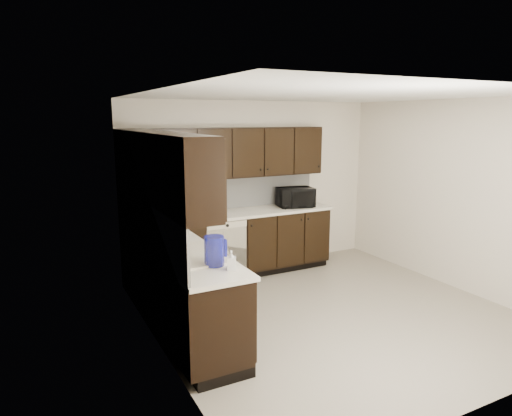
{
  "coord_description": "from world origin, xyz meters",
  "views": [
    {
      "loc": [
        -3.08,
        -4.06,
        2.27
      ],
      "look_at": [
        -0.67,
        0.6,
        1.22
      ],
      "focal_mm": 32.0,
      "sensor_mm": 36.0,
      "label": 1
    }
  ],
  "objects": [
    {
      "name": "floor",
      "position": [
        0.0,
        0.0,
        0.0
      ],
      "size": [
        4.0,
        4.0,
        0.0
      ],
      "primitive_type": "plane",
      "color": "gray",
      "rests_on": "ground"
    },
    {
      "name": "upper_cabinets",
      "position": [
        -1.1,
        1.2,
        1.77
      ],
      "size": [
        3.0,
        2.8,
        0.7
      ],
      "color": "black",
      "rests_on": "wall_back"
    },
    {
      "name": "blue_pitcher",
      "position": [
        -1.6,
        -0.36,
        1.08
      ],
      "size": [
        0.23,
        0.23,
        0.27
      ],
      "primitive_type": "cylinder",
      "rotation": [
        0.0,
        0.0,
        0.29
      ],
      "color": "#0F138E",
      "rests_on": "countertop"
    },
    {
      "name": "storage_bin",
      "position": [
        -1.71,
        1.35,
        1.02
      ],
      "size": [
        0.5,
        0.44,
        0.17
      ],
      "primitive_type": "cube",
      "rotation": [
        0.0,
        0.0,
        0.34
      ],
      "color": "silver",
      "rests_on": "countertop"
    },
    {
      "name": "paper_towel_roll",
      "position": [
        -1.61,
        1.35,
        1.08
      ],
      "size": [
        0.16,
        0.16,
        0.27
      ],
      "primitive_type": "cylinder",
      "rotation": [
        0.0,
        0.0,
        0.32
      ],
      "color": "silver",
      "rests_on": "countertop"
    },
    {
      "name": "soap_bottle_b",
      "position": [
        -1.8,
        0.77,
        1.07
      ],
      "size": [
        0.13,
        0.13,
        0.26
      ],
      "primitive_type": "imported",
      "rotation": [
        0.0,
        0.0,
        -0.39
      ],
      "color": "gray",
      "rests_on": "countertop"
    },
    {
      "name": "countertop",
      "position": [
        -1.01,
        1.11,
        0.92
      ],
      "size": [
        3.03,
        2.83,
        0.04
      ],
      "color": "beige",
      "rests_on": "lower_cabinets"
    },
    {
      "name": "wall_back",
      "position": [
        0.0,
        2.0,
        1.25
      ],
      "size": [
        4.0,
        0.02,
        2.5
      ],
      "primitive_type": "cube",
      "color": "beige",
      "rests_on": "floor"
    },
    {
      "name": "wall_right",
      "position": [
        2.0,
        0.0,
        1.25
      ],
      "size": [
        0.02,
        4.0,
        2.5
      ],
      "primitive_type": "cube",
      "color": "beige",
      "rests_on": "floor"
    },
    {
      "name": "wall_front",
      "position": [
        0.0,
        -2.0,
        1.25
      ],
      "size": [
        4.0,
        0.02,
        2.5
      ],
      "primitive_type": "cube",
      "color": "beige",
      "rests_on": "floor"
    },
    {
      "name": "dishwasher",
      "position": [
        -0.7,
        1.41,
        0.55
      ],
      "size": [
        0.58,
        0.04,
        0.78
      ],
      "color": "beige",
      "rests_on": "lower_cabinets"
    },
    {
      "name": "soap_bottle_a",
      "position": [
        -1.51,
        -0.54,
        1.03
      ],
      "size": [
        0.1,
        0.1,
        0.17
      ],
      "primitive_type": "imported",
      "rotation": [
        0.0,
        0.0,
        -0.4
      ],
      "color": "gray",
      "rests_on": "countertop"
    },
    {
      "name": "ceiling",
      "position": [
        0.0,
        0.0,
        2.5
      ],
      "size": [
        4.0,
        4.0,
        0.0
      ],
      "primitive_type": "plane",
      "rotation": [
        3.14,
        0.0,
        0.0
      ],
      "color": "white",
      "rests_on": "wall_back"
    },
    {
      "name": "sink",
      "position": [
        -1.68,
        -0.01,
        0.88
      ],
      "size": [
        0.54,
        0.82,
        0.42
      ],
      "color": "beige",
      "rests_on": "countertop"
    },
    {
      "name": "microwave",
      "position": [
        0.53,
        1.64,
        1.08
      ],
      "size": [
        0.58,
        0.45,
        0.29
      ],
      "primitive_type": "imported",
      "rotation": [
        0.0,
        0.0,
        -0.2
      ],
      "color": "black",
      "rests_on": "countertop"
    },
    {
      "name": "toaster_oven",
      "position": [
        -1.58,
        1.7,
        1.05
      ],
      "size": [
        0.41,
        0.37,
        0.21
      ],
      "primitive_type": "cube",
      "rotation": [
        0.0,
        0.0,
        -0.42
      ],
      "color": "silver",
      "rests_on": "countertop"
    },
    {
      "name": "lower_cabinets",
      "position": [
        -1.01,
        1.11,
        0.41
      ],
      "size": [
        3.0,
        2.8,
        0.9
      ],
      "color": "black",
      "rests_on": "floor"
    },
    {
      "name": "backsplash",
      "position": [
        -1.22,
        1.32,
        1.18
      ],
      "size": [
        3.0,
        2.8,
        0.48
      ],
      "color": "beige",
      "rests_on": "countertop"
    },
    {
      "name": "wall_left",
      "position": [
        -2.0,
        0.0,
        1.25
      ],
      "size": [
        0.02,
        4.0,
        2.5
      ],
      "primitive_type": "cube",
      "color": "beige",
      "rests_on": "floor"
    },
    {
      "name": "teal_tumbler",
      "position": [
        -1.48,
        1.35,
        1.04
      ],
      "size": [
        0.11,
        0.11,
        0.19
      ],
      "primitive_type": "cylinder",
      "rotation": [
        0.0,
        0.0,
        0.41
      ],
      "color": "#0C778B",
      "rests_on": "countertop"
    }
  ]
}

